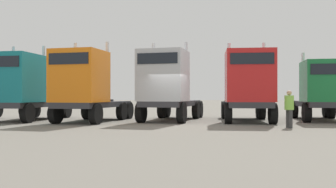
% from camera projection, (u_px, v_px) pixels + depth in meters
% --- Properties ---
extents(ground, '(200.00, 200.00, 0.00)m').
position_uv_depth(ground, '(174.00, 124.00, 18.30)').
color(ground, slate).
extents(semi_truck_teal, '(3.42, 6.19, 4.28)m').
position_uv_depth(semi_truck_teal, '(20.00, 86.00, 20.32)').
color(semi_truck_teal, '#333338').
rests_on(semi_truck_teal, ground).
extents(semi_truck_orange, '(3.84, 6.31, 4.34)m').
position_uv_depth(semi_truck_orange, '(86.00, 86.00, 19.38)').
color(semi_truck_orange, '#333338').
rests_on(semi_truck_orange, ground).
extents(semi_truck_silver, '(4.06, 6.78, 4.43)m').
position_uv_depth(semi_truck_silver, '(167.00, 86.00, 20.18)').
color(semi_truck_silver, '#333338').
rests_on(semi_truck_silver, ground).
extents(semi_truck_red, '(3.19, 6.38, 4.35)m').
position_uv_depth(semi_truck_red, '(248.00, 85.00, 19.56)').
color(semi_truck_red, '#333338').
rests_on(semi_truck_red, ground).
extents(semi_truck_green, '(3.55, 6.59, 3.90)m').
position_uv_depth(semi_truck_green, '(323.00, 90.00, 20.41)').
color(semi_truck_green, '#333338').
rests_on(semi_truck_green, ground).
extents(visitor_with_camera, '(0.45, 0.46, 1.65)m').
position_uv_depth(visitor_with_camera, '(290.00, 106.00, 16.16)').
color(visitor_with_camera, '#383838').
rests_on(visitor_with_camera, ground).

